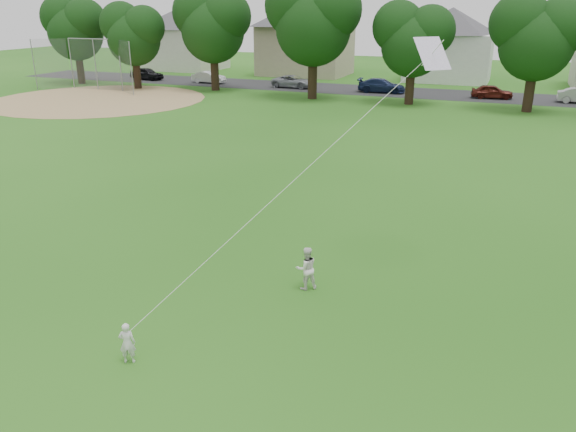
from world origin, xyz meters
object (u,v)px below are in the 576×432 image
at_px(baseball_backstop, 92,65).
at_px(kite, 295,179).
at_px(older_boy, 306,268).
at_px(toddler, 127,343).

bearing_deg(baseball_backstop, kite, -43.74).
bearing_deg(kite, older_boy, 92.07).
bearing_deg(older_boy, toddler, 23.99).
height_order(toddler, kite, kite).
distance_m(older_boy, baseball_backstop, 44.04).
xyz_separation_m(toddler, baseball_backstop, (-29.78, 34.70, 1.82)).
bearing_deg(baseball_backstop, older_boy, -42.85).
relative_size(toddler, older_boy, 0.79).
distance_m(toddler, baseball_backstop, 45.76).
distance_m(kite, baseball_backstop, 44.71).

